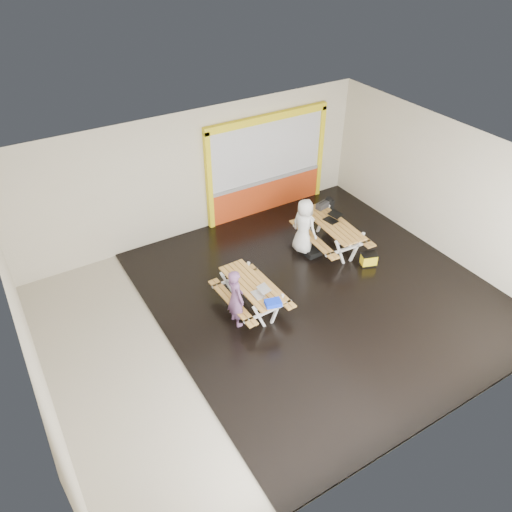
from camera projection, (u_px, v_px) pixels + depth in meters
room at (278, 249)px, 10.22m from camera, size 10.02×8.02×3.52m
deck at (320, 292)px, 11.76m from camera, size 7.50×7.98×0.05m
kiosk at (267, 167)px, 14.03m from camera, size 3.88×0.16×3.00m
picnic_table_left at (251, 290)px, 10.99m from camera, size 1.29×1.86×0.73m
picnic_table_right at (332, 229)px, 12.90m from camera, size 1.51×2.13×0.82m
person_left at (236, 298)px, 10.46m from camera, size 0.35×0.52×1.43m
person_right at (304, 226)px, 12.58m from camera, size 0.64×0.83×1.52m
laptop_left at (260, 292)px, 10.58m from camera, size 0.37×0.33×0.15m
laptop_right at (332, 218)px, 12.86m from camera, size 0.46×0.42×0.17m
blue_pouch at (273, 303)px, 10.30m from camera, size 0.39×0.32×0.10m
toolbox at (322, 205)px, 13.34m from camera, size 0.39×0.25×0.21m
backpack at (328, 205)px, 13.64m from camera, size 0.29×0.20×0.46m
dark_case at (313, 253)px, 12.88m from camera, size 0.43×0.33×0.15m
fluke_bag at (369, 260)px, 12.48m from camera, size 0.47×0.38×0.35m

